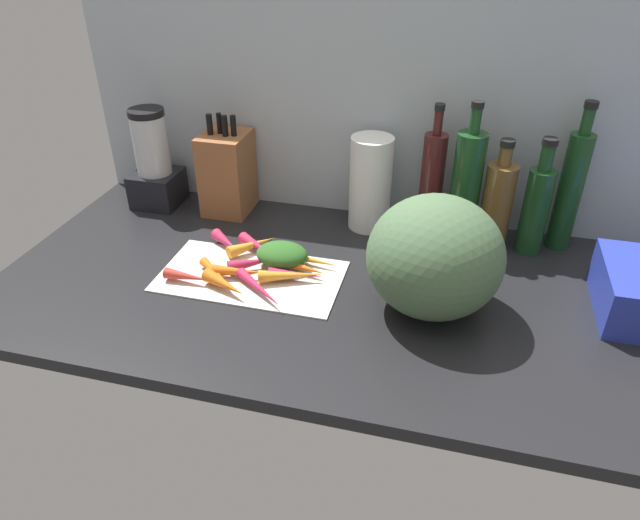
# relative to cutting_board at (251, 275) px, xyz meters

# --- Properties ---
(ground_plane) EXTENTS (1.70, 0.80, 0.03)m
(ground_plane) POSITION_rel_cutting_board_xyz_m (0.26, 0.03, -0.02)
(ground_plane) COLOR black
(wall_back) EXTENTS (1.70, 0.03, 0.60)m
(wall_back) POSITION_rel_cutting_board_xyz_m (0.26, 0.41, 0.30)
(wall_back) COLOR #ADB7C1
(wall_back) RESTS_ON ground_plane
(cutting_board) EXTENTS (0.43, 0.24, 0.01)m
(cutting_board) POSITION_rel_cutting_board_xyz_m (0.00, 0.00, 0.00)
(cutting_board) COLOR beige
(cutting_board) RESTS_ON ground_plane
(carrot_0) EXTENTS (0.12, 0.11, 0.02)m
(carrot_0) POSITION_rel_cutting_board_xyz_m (-0.07, -0.04, 0.02)
(carrot_0) COLOR orange
(carrot_0) RESTS_ON cutting_board
(carrot_1) EXTENTS (0.15, 0.12, 0.02)m
(carrot_1) POSITION_rel_cutting_board_xyz_m (0.05, -0.07, 0.02)
(carrot_1) COLOR #B2264C
(carrot_1) RESTS_ON cutting_board
(carrot_2) EXTENTS (0.12, 0.09, 0.03)m
(carrot_2) POSITION_rel_cutting_board_xyz_m (-0.00, 0.02, 0.02)
(carrot_2) COLOR #B2264C
(carrot_2) RESTS_ON cutting_board
(carrot_3) EXTENTS (0.12, 0.03, 0.03)m
(carrot_3) POSITION_rel_cutting_board_xyz_m (-0.13, -0.07, 0.02)
(carrot_3) COLOR red
(carrot_3) RESTS_ON cutting_board
(carrot_4) EXTENTS (0.10, 0.09, 0.03)m
(carrot_4) POSITION_rel_cutting_board_xyz_m (-0.10, 0.10, 0.02)
(carrot_4) COLOR #B2264C
(carrot_4) RESTS_ON cutting_board
(carrot_5) EXTENTS (0.12, 0.09, 0.03)m
(carrot_5) POSITION_rel_cutting_board_xyz_m (-0.02, 0.10, 0.02)
(carrot_5) COLOR #B2264C
(carrot_5) RESTS_ON cutting_board
(carrot_6) EXTENTS (0.13, 0.04, 0.03)m
(carrot_6) POSITION_rel_cutting_board_xyz_m (0.11, 0.01, 0.02)
(carrot_6) COLOR #B2264C
(carrot_6) RESTS_ON cutting_board
(carrot_7) EXTENTS (0.13, 0.04, 0.02)m
(carrot_7) POSITION_rel_cutting_board_xyz_m (0.13, 0.08, 0.01)
(carrot_7) COLOR orange
(carrot_7) RESTS_ON cutting_board
(carrot_8) EXTENTS (0.13, 0.05, 0.03)m
(carrot_8) POSITION_rel_cutting_board_xyz_m (0.11, 0.04, 0.02)
(carrot_8) COLOR orange
(carrot_8) RESTS_ON cutting_board
(carrot_9) EXTENTS (0.15, 0.08, 0.03)m
(carrot_9) POSITION_rel_cutting_board_xyz_m (0.10, -0.00, 0.02)
(carrot_9) COLOR orange
(carrot_9) RESTS_ON cutting_board
(carrot_10) EXTENTS (0.11, 0.12, 0.03)m
(carrot_10) POSITION_rel_cutting_board_xyz_m (-0.03, 0.10, 0.02)
(carrot_10) COLOR orange
(carrot_10) RESTS_ON cutting_board
(carrot_11) EXTENTS (0.13, 0.05, 0.03)m
(carrot_11) POSITION_rel_cutting_board_xyz_m (-0.02, -0.02, 0.02)
(carrot_11) COLOR orange
(carrot_11) RESTS_ON cutting_board
(carrot_12) EXTENTS (0.12, 0.08, 0.03)m
(carrot_12) POSITION_rel_cutting_board_xyz_m (-0.03, -0.08, 0.02)
(carrot_12) COLOR orange
(carrot_12) RESTS_ON cutting_board
(carrot_greens_pile) EXTENTS (0.13, 0.10, 0.05)m
(carrot_greens_pile) POSITION_rel_cutting_board_xyz_m (0.06, 0.06, 0.03)
(carrot_greens_pile) COLOR #2D6023
(carrot_greens_pile) RESTS_ON cutting_board
(winter_squash) EXTENTS (0.29, 0.28, 0.26)m
(winter_squash) POSITION_rel_cutting_board_xyz_m (0.42, -0.01, 0.13)
(winter_squash) COLOR #4C6B47
(winter_squash) RESTS_ON ground_plane
(knife_block) EXTENTS (0.12, 0.14, 0.28)m
(knife_block) POSITION_rel_cutting_board_xyz_m (-0.18, 0.32, 0.11)
(knife_block) COLOR brown
(knife_block) RESTS_ON ground_plane
(blender_appliance) EXTENTS (0.13, 0.13, 0.28)m
(blender_appliance) POSITION_rel_cutting_board_xyz_m (-0.40, 0.30, 0.12)
(blender_appliance) COLOR black
(blender_appliance) RESTS_ON ground_plane
(paper_towel_roll) EXTENTS (0.11, 0.11, 0.25)m
(paper_towel_roll) POSITION_rel_cutting_board_xyz_m (0.22, 0.32, 0.12)
(paper_towel_roll) COLOR white
(paper_towel_roll) RESTS_ON ground_plane
(bottle_0) EXTENTS (0.06, 0.06, 0.35)m
(bottle_0) POSITION_rel_cutting_board_xyz_m (0.38, 0.32, 0.14)
(bottle_0) COLOR #471919
(bottle_0) RESTS_ON ground_plane
(bottle_1) EXTENTS (0.07, 0.07, 0.37)m
(bottle_1) POSITION_rel_cutting_board_xyz_m (0.47, 0.30, 0.15)
(bottle_1) COLOR #19421E
(bottle_1) RESTS_ON ground_plane
(bottle_2) EXTENTS (0.07, 0.07, 0.29)m
(bottle_2) POSITION_rel_cutting_board_xyz_m (0.55, 0.29, 0.11)
(bottle_2) COLOR brown
(bottle_2) RESTS_ON ground_plane
(bottle_3) EXTENTS (0.06, 0.06, 0.30)m
(bottle_3) POSITION_rel_cutting_board_xyz_m (0.64, 0.29, 0.12)
(bottle_3) COLOR #19421E
(bottle_3) RESTS_ON ground_plane
(bottle_4) EXTENTS (0.06, 0.06, 0.38)m
(bottle_4) POSITION_rel_cutting_board_xyz_m (0.72, 0.34, 0.16)
(bottle_4) COLOR #19421E
(bottle_4) RESTS_ON ground_plane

